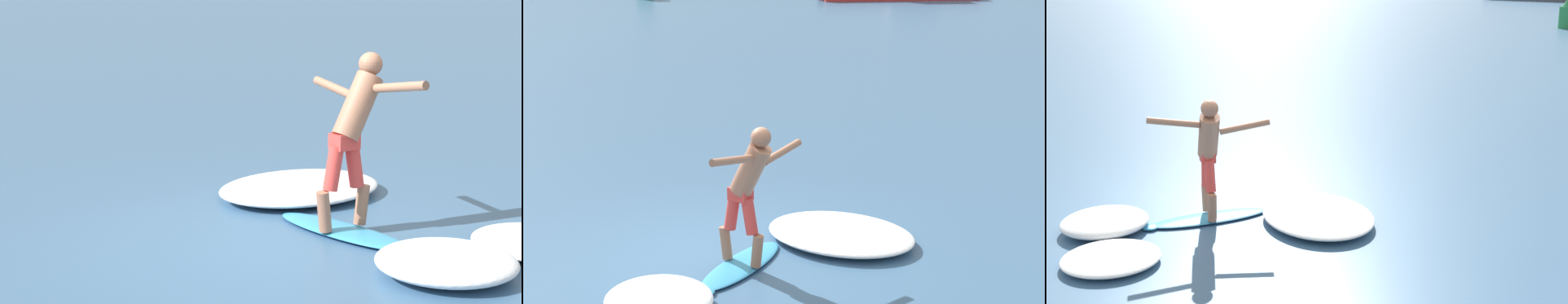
{
  "view_description": "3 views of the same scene",
  "coord_description": "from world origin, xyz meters",
  "views": [
    {
      "loc": [
        -7.62,
        -3.47,
        2.65
      ],
      "look_at": [
        0.17,
        0.36,
        0.84
      ],
      "focal_mm": 60.0,
      "sensor_mm": 36.0,
      "label": 1
    },
    {
      "loc": [
        1.78,
        -10.46,
        4.29
      ],
      "look_at": [
        0.86,
        0.89,
        1.14
      ],
      "focal_mm": 60.0,
      "sensor_mm": 36.0,
      "label": 2
    },
    {
      "loc": [
        8.25,
        -6.89,
        3.67
      ],
      "look_at": [
        0.71,
        1.37,
        0.73
      ],
      "focal_mm": 50.0,
      "sensor_mm": 36.0,
      "label": 3
    }
  ],
  "objects": [
    {
      "name": "wave_foam_at_nose",
      "position": [
        1.65,
        0.57,
        0.11
      ],
      "size": [
        2.57,
        2.36,
        0.21
      ],
      "color": "white",
      "rests_on": "ground"
    },
    {
      "name": "surfer",
      "position": [
        0.55,
        -0.51,
        1.13
      ],
      "size": [
        1.04,
        1.52,
        1.79
      ],
      "color": "#9A654C",
      "rests_on": "surfboard"
    },
    {
      "name": "wave_foam_at_tail",
      "position": [
        -0.33,
        -1.71,
        0.13
      ],
      "size": [
        1.68,
        1.7,
        0.26
      ],
      "color": "white",
      "rests_on": "ground"
    },
    {
      "name": "ground_plane",
      "position": [
        0.0,
        0.0,
        0.0
      ],
      "size": [
        200.0,
        200.0,
        0.0
      ],
      "primitive_type": "plane",
      "color": "#3D6387"
    },
    {
      "name": "surfboard",
      "position": [
        0.42,
        -0.47,
        0.03
      ],
      "size": [
        1.13,
        1.88,
        0.2
      ],
      "color": "#3A9BCB",
      "rests_on": "ground"
    }
  ]
}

